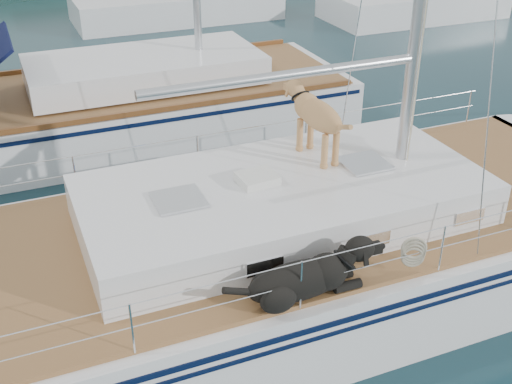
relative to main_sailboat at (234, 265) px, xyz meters
name	(u,v)px	position (x,y,z in m)	size (l,w,h in m)	color
ground	(228,307)	(-0.10, 0.01, -0.68)	(120.00, 120.00, 0.00)	black
main_sailboat	(234,265)	(0.00, 0.00, 0.00)	(12.00, 3.80, 14.01)	white
neighbor_sailboat	(97,113)	(-0.66, 6.34, -0.05)	(11.00, 3.50, 13.30)	white
bg_boat_center	(176,6)	(3.90, 16.01, -0.23)	(7.20, 3.00, 11.65)	white
bg_boat_east	(413,4)	(11.90, 13.01, -0.22)	(6.40, 3.00, 11.65)	white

